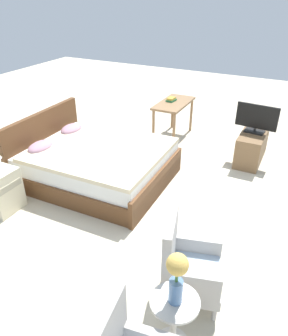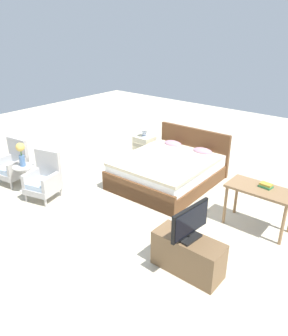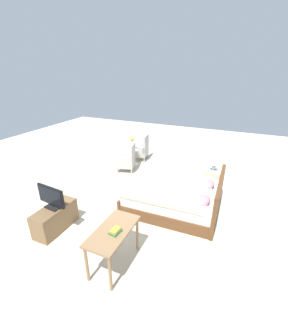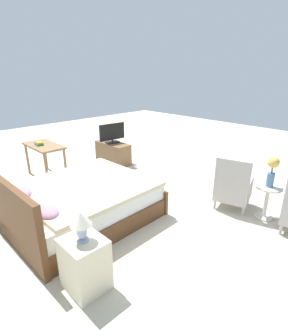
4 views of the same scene
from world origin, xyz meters
TOP-DOWN VIEW (x-y plane):
  - ground_plane at (0.00, 0.00)m, footprint 16.00×16.00m
  - bed at (0.18, 1.13)m, footprint 1.78×2.15m
  - armchair_by_window_left at (-2.37, -0.92)m, footprint 0.61×0.61m
  - armchair_by_window_right at (-1.28, -0.92)m, footprint 0.66×0.66m
  - side_table at (-1.81, -1.01)m, footprint 0.40×0.40m
  - flower_vase at (-1.81, -1.01)m, footprint 0.17×0.17m
  - nightstand at (-1.05, 1.80)m, footprint 0.44×0.41m
  - table_lamp at (-1.05, 1.80)m, footprint 0.22×0.22m
  - tv_stand at (1.95, -0.92)m, footprint 0.96×0.40m
  - tv_flatscreen at (1.95, -0.92)m, footprint 0.23×0.69m
  - vanity_desk at (2.26, 0.68)m, footprint 1.04×0.52m
  - book_stack at (2.30, 0.76)m, footprint 0.21×0.16m

SIDE VIEW (x-z plane):
  - ground_plane at x=0.00m, z-range 0.00..0.00m
  - tv_stand at x=1.95m, z-range 0.00..0.53m
  - bed at x=0.18m, z-range -0.18..0.78m
  - nightstand at x=-1.05m, z-range 0.00..0.60m
  - side_table at x=-1.81m, z-range 0.07..0.62m
  - armchair_by_window_left at x=-2.37m, z-range -0.09..0.83m
  - armchair_by_window_right at x=-1.28m, z-range -0.09..0.83m
  - vanity_desk at x=2.26m, z-range 0.26..0.98m
  - book_stack at x=2.30m, z-range 0.72..0.79m
  - tv_flatscreen at x=1.95m, z-range 0.53..1.01m
  - table_lamp at x=-1.05m, z-range 0.65..0.98m
  - flower_vase at x=-1.81m, z-range 0.60..1.08m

